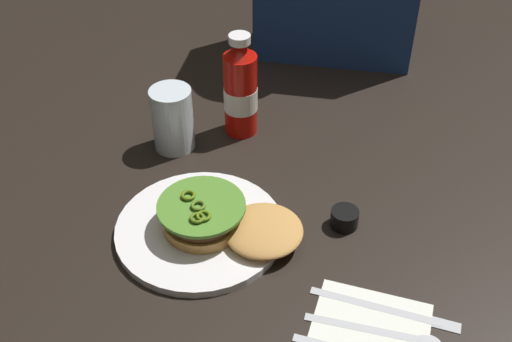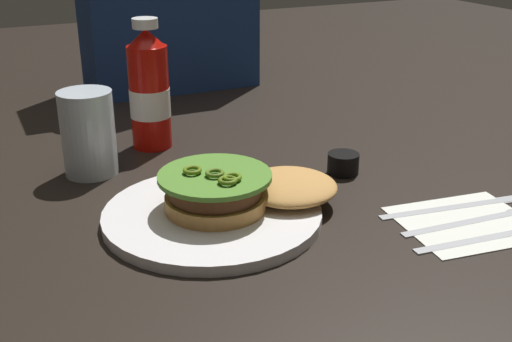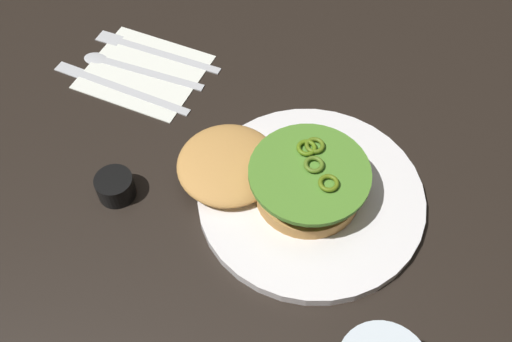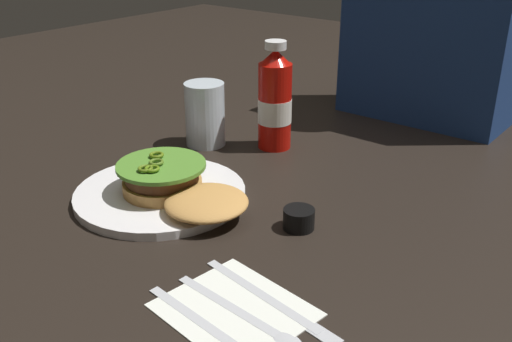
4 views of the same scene
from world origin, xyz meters
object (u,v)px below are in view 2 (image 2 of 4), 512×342
at_px(condiment_cup, 343,163).
at_px(spoon_utensil, 486,216).
at_px(ketchup_bottle, 149,91).
at_px(fork_utensil, 502,233).
at_px(water_glass, 88,133).
at_px(napkin, 467,222).
at_px(butter_knife, 466,203).
at_px(dinner_plate, 212,215).
at_px(burger_sandwich, 243,189).

bearing_deg(condiment_cup, spoon_utensil, -68.40).
relative_size(ketchup_bottle, condiment_cup, 4.48).
relative_size(fork_utensil, spoon_utensil, 1.06).
xyz_separation_m(water_glass, fork_utensil, (0.39, -0.40, -0.06)).
bearing_deg(napkin, water_glass, 136.80).
height_order(water_glass, butter_knife, water_glass).
relative_size(dinner_plate, spoon_utensil, 1.44).
distance_m(burger_sandwich, water_glass, 0.26).
distance_m(burger_sandwich, spoon_utensil, 0.30).
distance_m(dinner_plate, napkin, 0.31).
bearing_deg(spoon_utensil, condiment_cup, 111.60).
bearing_deg(fork_utensil, butter_knife, 77.73).
distance_m(water_glass, fork_utensil, 0.56).
height_order(water_glass, condiment_cup, water_glass).
bearing_deg(dinner_plate, condiment_cup, 14.41).
bearing_deg(burger_sandwich, fork_utensil, -36.51).
bearing_deg(napkin, burger_sandwich, 149.01).
xyz_separation_m(ketchup_bottle, fork_utensil, (0.28, -0.47, -0.09)).
bearing_deg(ketchup_bottle, condiment_cup, -46.54).
xyz_separation_m(burger_sandwich, fork_utensil, (0.25, -0.18, -0.03)).
xyz_separation_m(condiment_cup, butter_knife, (0.08, -0.16, -0.01)).
distance_m(ketchup_bottle, napkin, 0.51).
bearing_deg(butter_knife, burger_sandwich, 158.74).
bearing_deg(ketchup_bottle, burger_sandwich, -83.68).
bearing_deg(condiment_cup, dinner_plate, -165.59).
bearing_deg(butter_knife, ketchup_bottle, 127.40).
distance_m(ketchup_bottle, condiment_cup, 0.32).
distance_m(ketchup_bottle, butter_knife, 0.49).
bearing_deg(water_glass, fork_utensil, -45.43).
bearing_deg(ketchup_bottle, water_glass, -147.49).
height_order(dinner_plate, condiment_cup, condiment_cup).
bearing_deg(butter_knife, dinner_plate, 161.28).
distance_m(burger_sandwich, ketchup_bottle, 0.29).
bearing_deg(fork_utensil, dinner_plate, 147.52).
distance_m(dinner_plate, water_glass, 0.24).
xyz_separation_m(water_glass, napkin, (0.38, -0.35, -0.06)).
xyz_separation_m(napkin, spoon_utensil, (0.03, -0.00, 0.00)).
xyz_separation_m(dinner_plate, burger_sandwich, (0.04, -0.00, 0.03)).
relative_size(burger_sandwich, condiment_cup, 5.07).
relative_size(ketchup_bottle, butter_knife, 0.95).
relative_size(water_glass, spoon_utensil, 0.65).
xyz_separation_m(water_glass, spoon_utensil, (0.40, -0.35, -0.06)).
height_order(water_glass, spoon_utensil, water_glass).
relative_size(dinner_plate, butter_knife, 1.26).
distance_m(burger_sandwich, napkin, 0.27).
distance_m(condiment_cup, napkin, 0.20).
distance_m(ketchup_bottle, water_glass, 0.14).
relative_size(dinner_plate, ketchup_bottle, 1.32).
xyz_separation_m(spoon_utensil, butter_knife, (0.00, 0.04, 0.00)).
bearing_deg(butter_knife, fork_utensil, -102.27).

